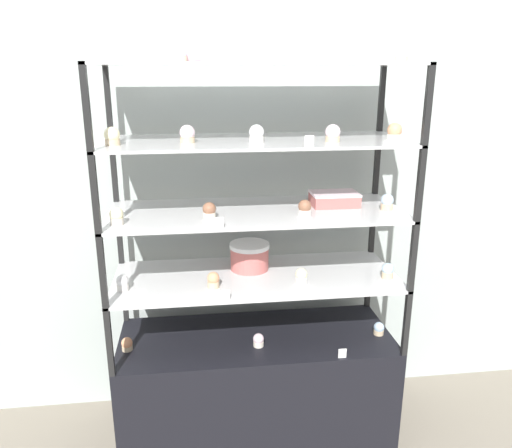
{
  "coord_description": "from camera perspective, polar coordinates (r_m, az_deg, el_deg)",
  "views": [
    {
      "loc": [
        -0.27,
        -2.11,
        1.78
      ],
      "look_at": [
        0.0,
        0.0,
        1.13
      ],
      "focal_mm": 35.0,
      "sensor_mm": 36.0,
      "label": 1
    }
  ],
  "objects": [
    {
      "name": "cupcake_11",
      "position": [
        2.06,
        -16.12,
        9.57
      ],
      "size": [
        0.06,
        0.06,
        0.07
      ],
      "color": "#CCB28C",
      "rests_on": "display_riser_upper"
    },
    {
      "name": "cupcake_14",
      "position": [
        2.1,
        8.76,
        10.16
      ],
      "size": [
        0.06,
        0.06,
        0.07
      ],
      "color": "#CCB28C",
      "rests_on": "display_riser_upper"
    },
    {
      "name": "price_tag_1",
      "position": [
        2.07,
        -3.52,
        -8.11
      ],
      "size": [
        0.04,
        0.0,
        0.04
      ],
      "color": "white",
      "rests_on": "display_riser_lower"
    },
    {
      "name": "cupcake_4",
      "position": [
        2.19,
        -4.9,
        -6.4
      ],
      "size": [
        0.05,
        0.05,
        0.07
      ],
      "color": "#CCB28C",
      "rests_on": "display_riser_lower"
    },
    {
      "name": "cupcake_13",
      "position": [
        2.06,
        0.06,
        10.24
      ],
      "size": [
        0.06,
        0.06,
        0.07
      ],
      "color": "white",
      "rests_on": "display_riser_upper"
    },
    {
      "name": "cupcake_19",
      "position": [
        2.13,
        8.81,
        18.59
      ],
      "size": [
        0.06,
        0.06,
        0.06
      ],
      "color": "beige",
      "rests_on": "display_riser_top"
    },
    {
      "name": "cupcake_5",
      "position": [
        2.23,
        5.2,
        -5.96
      ],
      "size": [
        0.05,
        0.05,
        0.07
      ],
      "color": "white",
      "rests_on": "display_riser_lower"
    },
    {
      "name": "cupcake_12",
      "position": [
        2.07,
        -7.85,
        10.1
      ],
      "size": [
        0.06,
        0.06,
        0.07
      ],
      "color": "#CCB28C",
      "rests_on": "display_riser_upper"
    },
    {
      "name": "back_wall",
      "position": [
        2.58,
        -1.13,
        6.22
      ],
      "size": [
        8.0,
        0.05,
        2.6
      ],
      "color": "#A8B2AD",
      "rests_on": "ground_plane"
    },
    {
      "name": "cupcake_3",
      "position": [
        2.23,
        -15.03,
        -6.51
      ],
      "size": [
        0.05,
        0.05,
        0.07
      ],
      "color": "white",
      "rests_on": "display_riser_lower"
    },
    {
      "name": "cupcake_9",
      "position": [
        2.13,
        5.59,
        1.8
      ],
      "size": [
        0.06,
        0.06,
        0.07
      ],
      "color": "white",
      "rests_on": "display_riser_middle"
    },
    {
      "name": "cupcake_1",
      "position": [
        2.36,
        0.31,
        -13.14
      ],
      "size": [
        0.05,
        0.05,
        0.06
      ],
      "color": "beige",
      "rests_on": "display_base"
    },
    {
      "name": "cupcake_16",
      "position": [
        2.02,
        -17.37,
        18.15
      ],
      "size": [
        0.06,
        0.06,
        0.06
      ],
      "color": "beige",
      "rests_on": "display_riser_top"
    },
    {
      "name": "display_riser_lower",
      "position": [
        2.32,
        0.0,
        -6.35
      ],
      "size": [
        1.3,
        0.51,
        0.31
      ],
      "color": "black",
      "rests_on": "display_base"
    },
    {
      "name": "cupcake_8",
      "position": [
        2.08,
        -5.36,
        1.5
      ],
      "size": [
        0.06,
        0.06,
        0.07
      ],
      "color": "beige",
      "rests_on": "display_riser_middle"
    },
    {
      "name": "display_riser_top",
      "position": [
        2.13,
        0.0,
        17.47
      ],
      "size": [
        1.3,
        0.51,
        0.31
      ],
      "color": "black",
      "rests_on": "display_riser_upper"
    },
    {
      "name": "cupcake_7",
      "position": [
        2.07,
        -15.64,
        0.86
      ],
      "size": [
        0.06,
        0.06,
        0.07
      ],
      "color": "beige",
      "rests_on": "display_riser_middle"
    },
    {
      "name": "cupcake_2",
      "position": [
        2.52,
        13.86,
        -11.54
      ],
      "size": [
        0.05,
        0.05,
        0.06
      ],
      "color": "#CCB28C",
      "rests_on": "display_base"
    },
    {
      "name": "price_tag_3",
      "position": [
        1.94,
        6.1,
        9.39
      ],
      "size": [
        0.04,
        0.0,
        0.04
      ],
      "color": "white",
      "rests_on": "display_riser_upper"
    },
    {
      "name": "display_riser_upper",
      "position": [
        2.15,
        0.0,
        9.12
      ],
      "size": [
        1.3,
        0.51,
        0.31
      ],
      "color": "black",
      "rests_on": "display_riser_middle"
    },
    {
      "name": "cupcake_20",
      "position": [
        2.23,
        16.29,
        18.06
      ],
      "size": [
        0.06,
        0.06,
        0.06
      ],
      "color": "#CCB28C",
      "rests_on": "display_riser_top"
    },
    {
      "name": "cupcake_17",
      "position": [
        2.01,
        -8.74,
        18.7
      ],
      "size": [
        0.06,
        0.06,
        0.06
      ],
      "color": "#CCB28C",
      "rests_on": "display_riser_top"
    },
    {
      "name": "price_tag_2",
      "position": [
        1.96,
        -4.25,
        0.16
      ],
      "size": [
        0.04,
        0.0,
        0.04
      ],
      "color": "white",
      "rests_on": "display_riser_middle"
    },
    {
      "name": "donut_glazed",
      "position": [
        2.1,
        -7.99,
        18.27
      ],
      "size": [
        0.14,
        0.14,
        0.03
      ],
      "color": "#EFB2BC",
      "rests_on": "display_riser_top"
    },
    {
      "name": "layer_cake_centerpiece",
      "position": [
        2.37,
        -0.75,
        -3.69
      ],
      "size": [
        0.19,
        0.19,
        0.13
      ],
      "color": "#C66660",
      "rests_on": "display_riser_lower"
    },
    {
      "name": "cupcake_15",
      "position": [
        2.22,
        15.55,
        10.1
      ],
      "size": [
        0.06,
        0.06,
        0.07
      ],
      "color": "white",
      "rests_on": "display_riser_upper"
    },
    {
      "name": "cupcake_0",
      "position": [
        2.4,
        -14.53,
        -13.16
      ],
      "size": [
        0.05,
        0.05,
        0.06
      ],
      "color": "#CCB28C",
      "rests_on": "display_base"
    },
    {
      "name": "cupcake_18",
      "position": [
        2.05,
        0.27,
        18.85
      ],
      "size": [
        0.06,
        0.06,
        0.06
      ],
      "color": "beige",
      "rests_on": "display_riser_top"
    },
    {
      "name": "display_base",
      "position": [
        2.6,
        0.0,
        -18.11
      ],
      "size": [
        1.3,
        0.51,
        0.57
      ],
      "color": "black",
      "rests_on": "ground_plane"
    },
    {
      "name": "ground_plane",
      "position": [
        2.78,
        0.0,
        -22.9
      ],
      "size": [
        20.0,
        20.0,
        0.0
      ],
      "primitive_type": "plane",
      "color": "gray"
    },
    {
      "name": "sheet_cake_frosted",
      "position": [
        2.32,
        8.93,
        2.86
      ],
      "size": [
        0.21,
        0.15,
        0.06
      ],
      "color": "#C66660",
      "rests_on": "display_riser_middle"
    },
    {
      "name": "price_tag_0",
      "position": [
        2.31,
        9.84,
        -14.36
      ],
      "size": [
        0.04,
        0.0,
        0.04
      ],
      "color": "white",
      "rests_on": "display_base"
    },
    {
      "name": "cupcake_6",
      "position": [
        2.35,
        14.81,
        -5.2
      ],
      "size": [
        0.05,
        0.05,
        0.07
      ],
      "color": "#CCB28C",
      "rests_on": "display_riser_lower"
    },
    {
      "name": "display_riser_middle",
      "position": [
        2.22,
        0.0,
        1.09
      ],
      "size": [
        1.3,
        0.51,
        0.31
      ],
      "color": "black",
      "rests_on": "display_riser_lower"
    },
    {
      "name": "cupcake_10",
      "position": [
        2.29,
        14.75,
        2.43
      ],
      "size": [
        0.06,
        0.06,
        0.07
      ],
      "color": "#CCB28C",
      "rests_on": "display_riser_middle"
    },
    {
      "name": "price_tag_4",
      "position": [
        1.88,
        -5.62,
        18.69
      ],
      "size": [
        0.04,
        0.0,
        0.04
      ],
      "color": "white",
      "rests_on": "display_riser_top"
    }
  ]
}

